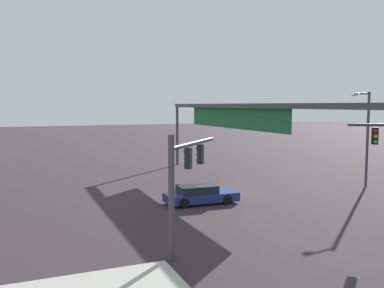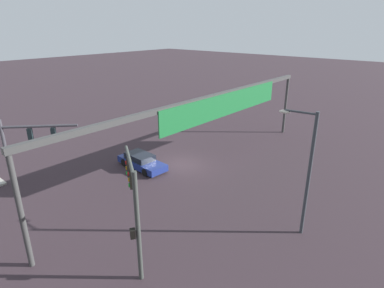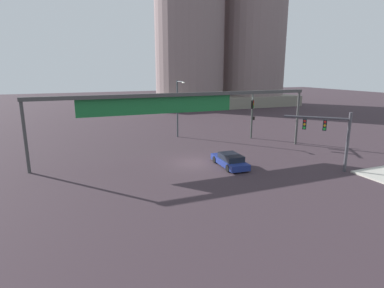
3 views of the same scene
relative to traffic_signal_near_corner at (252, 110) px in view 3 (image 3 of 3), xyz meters
name	(u,v)px [view 3 (image 3 of 3)]	position (x,y,z in m)	size (l,w,h in m)	color
ground_plane	(194,163)	(-10.69, -6.70, -3.83)	(210.08, 210.08, 0.00)	#36292F
traffic_signal_near_corner	(252,110)	(0.00, 0.00, 0.00)	(2.80, 3.70, 5.73)	#3D423E
traffic_signal_opposite_side	(331,131)	(-0.45, -13.12, -0.33)	(4.12, 3.90, 5.21)	#3E3D44
streetlamp_curved_arm	(178,105)	(-8.02, 5.02, 0.45)	(0.51, 2.11, 7.39)	#3A4046
overhead_sign_gantry	(175,102)	(-11.51, -4.01, 1.73)	(29.01, 0.43, 6.49)	#3F3F3F
sedan_car_approaching	(230,160)	(-8.01, -8.99, -3.26)	(2.08, 4.84, 1.21)	navy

